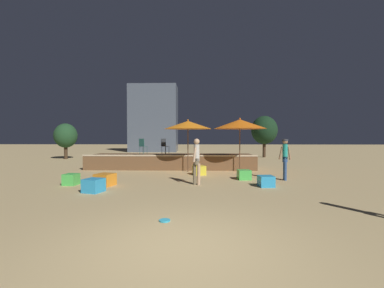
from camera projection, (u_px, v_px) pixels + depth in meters
name	position (u px, v px, depth m)	size (l,w,h in m)	color
ground_plane	(179.00, 249.00, 4.30)	(120.00, 120.00, 0.00)	tan
wooden_deck	(172.00, 161.00, 15.55)	(9.76, 2.67, 0.88)	brown
patio_umbrella_0	(188.00, 125.00, 13.72)	(2.55, 2.55, 2.81)	brown
patio_umbrella_1	(240.00, 124.00, 13.67)	(2.78, 2.78, 2.89)	brown
cube_seat_0	(71.00, 179.00, 10.00)	(0.54, 0.54, 0.43)	#4CC651
cube_seat_1	(199.00, 170.00, 12.64)	(0.70, 0.70, 0.45)	yellow
cube_seat_2	(105.00, 180.00, 9.85)	(0.79, 0.79, 0.46)	orange
cube_seat_3	(266.00, 181.00, 9.65)	(0.57, 0.57, 0.41)	#2D9EDB
cube_seat_4	(244.00, 175.00, 11.28)	(0.58, 0.58, 0.42)	#4CC651
cube_seat_5	(94.00, 185.00, 8.69)	(0.70, 0.70, 0.46)	#2D9EDB
person_0	(285.00, 157.00, 11.08)	(0.52, 0.30, 1.78)	#2D4C7F
person_2	(197.00, 159.00, 10.01)	(0.30, 0.51, 1.81)	#72664C
bistro_chair_0	(142.00, 145.00, 14.95)	(0.46, 0.46, 0.90)	#1E4C47
bistro_chair_1	(164.00, 145.00, 15.21)	(0.48, 0.48, 0.90)	#2D3338
frisbee_disc	(165.00, 220.00, 5.69)	(0.25, 0.25, 0.03)	#33B2D8
background_tree_0	(66.00, 136.00, 21.72)	(1.87, 1.87, 3.02)	#3D2B1C
background_tree_1	(264.00, 130.00, 23.58)	(2.37, 2.37, 3.81)	#3D2B1C
distant_building	(154.00, 119.00, 32.66)	(5.97, 3.06, 8.41)	#4C5666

